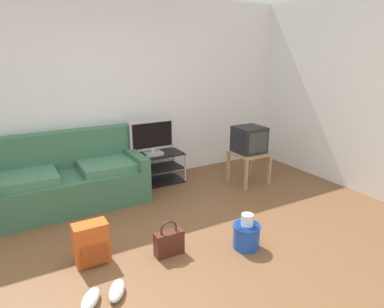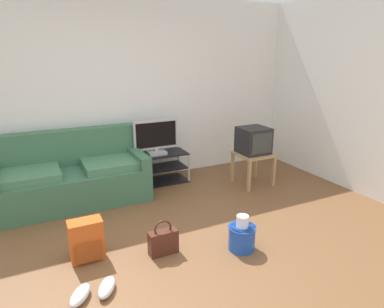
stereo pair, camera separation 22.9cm
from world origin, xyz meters
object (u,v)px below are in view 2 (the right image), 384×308
couch (72,177)px  handbag (163,241)px  crt_tv (254,140)px  side_table (253,158)px  tv_stand (156,168)px  flat_tv (156,138)px  cleaning_bucket (242,236)px  sneakers_pair (94,291)px  backpack (86,240)px

couch → handbag: bearing=-69.8°
crt_tv → side_table: bearing=-90.0°
tv_stand → flat_tv: bearing=-90.0°
couch → cleaning_bucket: bearing=-55.2°
flat_tv → cleaning_bucket: (0.13, -2.08, -0.56)m
tv_stand → crt_tv: 1.51m
crt_tv → cleaning_bucket: (-1.15, -1.43, -0.52)m
couch → side_table: (2.51, -0.54, 0.06)m
cleaning_bucket → handbag: bearing=159.8°
flat_tv → side_table: flat_tv is taller
couch → sneakers_pair: couch is taller
flat_tv → side_table: size_ratio=1.35×
backpack → cleaning_bucket: size_ratio=1.08×
tv_stand → crt_tv: crt_tv is taller
crt_tv → backpack: crt_tv is taller
crt_tv → sneakers_pair: (-2.63, -1.47, -0.63)m
sneakers_pair → side_table: bearing=29.0°
handbag → crt_tv: bearing=31.4°
handbag → couch: bearing=110.2°
flat_tv → side_table: 1.47m
tv_stand → crt_tv: (1.28, -0.67, 0.45)m
tv_stand → flat_tv: size_ratio=1.38×
crt_tv → handbag: (-1.89, -1.15, -0.54)m
cleaning_bucket → side_table: bearing=50.8°
handbag → backpack: bearing=160.0°
couch → crt_tv: couch is taller
side_table → cleaning_bucket: (-1.15, -1.41, -0.25)m
tv_stand → side_table: bearing=-28.3°
couch → cleaning_bucket: size_ratio=5.15×
tv_stand → cleaning_bucket: tv_stand is taller
backpack → sneakers_pair: 0.59m
couch → tv_stand: size_ratio=2.05×
handbag → tv_stand: bearing=71.4°
tv_stand → cleaning_bucket: (0.13, -2.10, -0.08)m
crt_tv → cleaning_bucket: size_ratio=1.11×
side_table → backpack: bearing=-161.0°
side_table → cleaning_bucket: side_table is taller
couch → sneakers_pair: 2.03m
flat_tv → tv_stand: bearing=90.0°
side_table → handbag: side_table is taller
handbag → side_table: bearing=31.0°
sneakers_pair → tv_stand: bearing=57.8°
couch → handbag: (0.62, -1.68, -0.20)m
cleaning_bucket → sneakers_pair: size_ratio=0.81×
handbag → sneakers_pair: size_ratio=0.80×
sneakers_pair → backpack: bearing=84.8°
couch → backpack: bearing=-92.8°
couch → crt_tv: (2.51, -0.53, 0.34)m
side_table → crt_tv: 0.27m
tv_stand → side_table: size_ratio=1.87×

